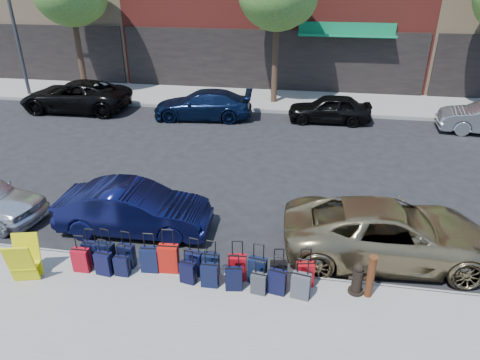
% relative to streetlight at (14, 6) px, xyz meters
% --- Properties ---
extents(ground, '(120.00, 120.00, 0.00)m').
position_rel_streetlight_xyz_m(ground, '(12.80, -8.80, -4.66)').
color(ground, black).
rests_on(ground, ground).
extents(sidewalk_near, '(60.00, 4.00, 0.15)m').
position_rel_streetlight_xyz_m(sidewalk_near, '(12.80, -15.30, -4.59)').
color(sidewalk_near, gray).
rests_on(sidewalk_near, ground).
extents(sidewalk_far, '(60.00, 4.00, 0.15)m').
position_rel_streetlight_xyz_m(sidewalk_far, '(12.80, 1.20, -4.59)').
color(sidewalk_far, gray).
rests_on(sidewalk_far, ground).
extents(curb_near, '(60.00, 0.08, 0.15)m').
position_rel_streetlight_xyz_m(curb_near, '(12.80, -13.28, -4.59)').
color(curb_near, gray).
rests_on(curb_near, ground).
extents(curb_far, '(60.00, 0.08, 0.15)m').
position_rel_streetlight_xyz_m(curb_far, '(12.80, -0.82, -4.59)').
color(curb_far, gray).
rests_on(curb_far, ground).
extents(streetlight, '(2.59, 0.18, 8.00)m').
position_rel_streetlight_xyz_m(streetlight, '(0.00, 0.00, 0.00)').
color(streetlight, '#333338').
rests_on(streetlight, sidewalk_far).
extents(suitcase_front_0, '(0.39, 0.22, 0.92)m').
position_rel_streetlight_xyz_m(suitcase_front_0, '(10.37, -13.59, -4.22)').
color(suitcase_front_0, black).
rests_on(suitcase_front_0, sidewalk_near).
extents(suitcase_front_1, '(0.43, 0.28, 0.96)m').
position_rel_streetlight_xyz_m(suitcase_front_1, '(10.74, -13.60, -4.21)').
color(suitcase_front_1, black).
rests_on(suitcase_front_1, sidewalk_near).
extents(suitcase_front_2, '(0.40, 0.25, 0.91)m').
position_rel_streetlight_xyz_m(suitcase_front_2, '(11.22, -13.55, -4.23)').
color(suitcase_front_2, black).
rests_on(suitcase_front_2, sidewalk_near).
extents(suitcase_front_3, '(0.42, 0.25, 0.98)m').
position_rel_streetlight_xyz_m(suitcase_front_3, '(11.82, -13.63, -4.20)').
color(suitcase_front_3, black).
rests_on(suitcase_front_3, sidewalk_near).
extents(suitcase_front_4, '(0.46, 0.28, 1.08)m').
position_rel_streetlight_xyz_m(suitcase_front_4, '(12.24, -13.57, -4.17)').
color(suitcase_front_4, '#B0130B').
rests_on(suitcase_front_4, sidewalk_near).
extents(suitcase_front_5, '(0.41, 0.27, 0.91)m').
position_rel_streetlight_xyz_m(suitcase_front_5, '(12.83, -13.56, -4.22)').
color(suitcase_front_5, black).
rests_on(suitcase_front_5, sidewalk_near).
extents(suitcase_front_6, '(0.38, 0.23, 0.89)m').
position_rel_streetlight_xyz_m(suitcase_front_6, '(13.22, -13.56, -4.23)').
color(suitcase_front_6, black).
rests_on(suitcase_front_6, sidewalk_near).
extents(suitcase_front_7, '(0.42, 0.26, 0.96)m').
position_rel_streetlight_xyz_m(suitcase_front_7, '(13.83, -13.58, -4.21)').
color(suitcase_front_7, maroon).
rests_on(suitcase_front_7, sidewalk_near).
extents(suitcase_front_8, '(0.43, 0.28, 0.96)m').
position_rel_streetlight_xyz_m(suitcase_front_8, '(14.29, -13.60, -4.21)').
color(suitcase_front_8, black).
rests_on(suitcase_front_8, sidewalk_near).
extents(suitcase_front_9, '(0.39, 0.25, 0.88)m').
position_rel_streetlight_xyz_m(suitcase_front_9, '(14.75, -13.58, -4.24)').
color(suitcase_front_9, black).
rests_on(suitcase_front_9, sidewalk_near).
extents(suitcase_front_10, '(0.41, 0.28, 0.92)m').
position_rel_streetlight_xyz_m(suitcase_front_10, '(15.32, -13.55, -4.22)').
color(suitcase_front_10, maroon).
rests_on(suitcase_front_10, sidewalk_near).
extents(suitcase_back_0, '(0.38, 0.23, 0.91)m').
position_rel_streetlight_xyz_m(suitcase_back_0, '(10.27, -13.87, -4.23)').
color(suitcase_back_0, maroon).
rests_on(suitcase_back_0, sidewalk_near).
extents(suitcase_back_1, '(0.39, 0.26, 0.89)m').
position_rel_streetlight_xyz_m(suitcase_back_1, '(10.83, -13.90, -4.23)').
color(suitcase_back_1, black).
rests_on(suitcase_back_1, sidewalk_near).
extents(suitcase_back_2, '(0.33, 0.20, 0.77)m').
position_rel_streetlight_xyz_m(suitcase_back_2, '(11.24, -13.88, -4.27)').
color(suitcase_back_2, black).
rests_on(suitcase_back_2, sidewalk_near).
extents(suitcase_back_5, '(0.38, 0.26, 0.82)m').
position_rel_streetlight_xyz_m(suitcase_back_5, '(12.78, -13.87, -4.26)').
color(suitcase_back_5, black).
rests_on(suitcase_back_5, sidewalk_near).
extents(suitcase_back_6, '(0.38, 0.22, 0.88)m').
position_rel_streetlight_xyz_m(suitcase_back_6, '(13.28, -13.91, -4.24)').
color(suitcase_back_6, black).
rests_on(suitcase_back_6, sidewalk_near).
extents(suitcase_back_7, '(0.39, 0.26, 0.86)m').
position_rel_streetlight_xyz_m(suitcase_back_7, '(13.82, -13.93, -4.24)').
color(suitcase_back_7, black).
rests_on(suitcase_back_7, sidewalk_near).
extents(suitcase_back_8, '(0.35, 0.24, 0.78)m').
position_rel_streetlight_xyz_m(suitcase_back_8, '(14.36, -13.97, -4.27)').
color(suitcase_back_8, '#323236').
rests_on(suitcase_back_8, sidewalk_near).
extents(suitcase_back_9, '(0.40, 0.28, 0.89)m').
position_rel_streetlight_xyz_m(suitcase_back_9, '(14.75, -13.89, -4.23)').
color(suitcase_back_9, black).
rests_on(suitcase_back_9, sidewalk_near).
extents(suitcase_back_10, '(0.43, 0.30, 0.93)m').
position_rel_streetlight_xyz_m(suitcase_back_10, '(15.25, -13.95, -4.22)').
color(suitcase_back_10, '#404045').
rests_on(suitcase_back_10, sidewalk_near).
extents(fire_hydrant, '(0.38, 0.33, 0.74)m').
position_rel_streetlight_xyz_m(fire_hydrant, '(16.42, -13.62, -4.17)').
color(fire_hydrant, black).
rests_on(fire_hydrant, sidewalk_near).
extents(bollard, '(0.19, 0.19, 1.00)m').
position_rel_streetlight_xyz_m(bollard, '(16.67, -13.68, -3.99)').
color(bollard, '#38190C').
rests_on(bollard, sidewalk_near).
extents(display_rack, '(0.70, 0.74, 1.01)m').
position_rel_streetlight_xyz_m(display_rack, '(9.20, -14.34, -4.01)').
color(display_rack, '#D3CF0B').
rests_on(display_rack, sidewalk_near).
extents(car_near_1, '(4.09, 1.55, 1.33)m').
position_rel_streetlight_xyz_m(car_near_1, '(10.75, -11.88, -4.00)').
color(car_near_1, '#0D103A').
rests_on(car_near_1, ground).
extents(car_near_2, '(5.23, 2.70, 1.41)m').
position_rel_streetlight_xyz_m(car_near_2, '(17.27, -11.98, -3.96)').
color(car_near_2, '#8F7E57').
rests_on(car_near_2, ground).
extents(car_far_0, '(5.35, 2.56, 1.47)m').
position_rel_streetlight_xyz_m(car_far_0, '(3.74, -2.01, -3.92)').
color(car_far_0, black).
rests_on(car_far_0, ground).
extents(car_far_1, '(4.74, 2.29, 1.33)m').
position_rel_streetlight_xyz_m(car_far_1, '(10.23, -2.18, -4.00)').
color(car_far_1, '#0B1734').
rests_on(car_far_1, ground).
extents(car_far_2, '(3.77, 1.60, 1.27)m').
position_rel_streetlight_xyz_m(car_far_2, '(16.08, -1.74, -4.03)').
color(car_far_2, black).
rests_on(car_far_2, ground).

